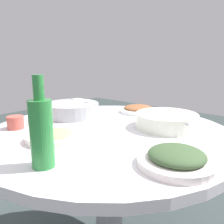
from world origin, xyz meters
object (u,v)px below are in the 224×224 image
Objects in this scene: rice_bowl at (72,109)px; dish_greens at (176,158)px; soup_bowl at (166,121)px; green_bottle at (41,131)px; tea_cup_near at (15,122)px; dish_noodles at (54,136)px; dish_stirfry at (138,109)px; round_dining_table at (109,159)px.

rice_bowl is 0.77m from dish_greens.
dish_greens is (0.35, 0.22, -0.01)m from soup_bowl.
green_bottle reaches higher than tea_cup_near.
rice_bowl reaches higher than dish_greens.
rice_bowl reaches higher than dish_noodles.
dish_greens is at bearing 74.55° from rice_bowl.
rice_bowl is 1.37× the size of dish_noodles.
dish_stirfry is 0.71m from tea_cup_near.
dish_stirfry is 0.79× the size of green_bottle.
green_bottle is (0.16, 0.18, 0.10)m from dish_noodles.
round_dining_table is 5.01× the size of dish_noodles.
rice_bowl is at bearing -36.27° from dish_stirfry.
green_bottle is at bearing 13.20° from round_dining_table.
dish_stirfry is (-0.18, -0.29, -0.01)m from soup_bowl.
soup_bowl is 0.53m from dish_noodles.
dish_stirfry is (-0.39, -0.10, 0.17)m from round_dining_table.
round_dining_table is 4.68× the size of dish_greens.
green_bottle is (0.27, -0.31, 0.09)m from dish_greens.
round_dining_table is 0.39m from rice_bowl.
dish_noodles is at bearing -17.26° from round_dining_table.
soup_bowl is 0.34m from dish_stirfry.
rice_bowl is 0.41m from dish_stirfry.
round_dining_table is at bearing -166.80° from green_bottle.
round_dining_table is at bearing 162.74° from dish_noodles.
soup_bowl is 1.29× the size of dish_noodles.
dish_stirfry is 0.83m from green_bottle.
tea_cup_near is (0.28, -0.35, 0.18)m from round_dining_table.
dish_stirfry is at bearing -136.59° from dish_greens.
round_dining_table is 3.65× the size of rice_bowl.
rice_bowl reaches higher than round_dining_table.
green_bottle is at bearing 13.73° from dish_stirfry.
soup_bowl is at bearing 149.42° from dish_noodles.
green_bottle reaches higher than rice_bowl.
tea_cup_near reaches higher than dish_greens.
round_dining_table is at bearing 128.44° from tea_cup_near.
green_bottle is at bearing 46.99° from dish_noodles.
green_bottle is 3.62× the size of tea_cup_near.
rice_bowl is (-0.06, -0.34, 0.19)m from round_dining_table.
rice_bowl is at bearing -137.44° from green_bottle.
dish_stirfry is (-0.53, -0.50, -0.00)m from dish_greens.
tea_cup_near is at bearing -1.62° from rice_bowl.
dish_greens is 3.15× the size of tea_cup_near.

